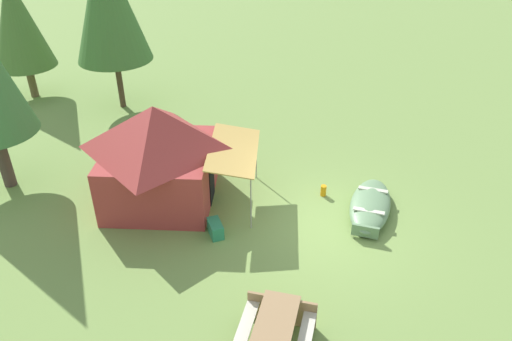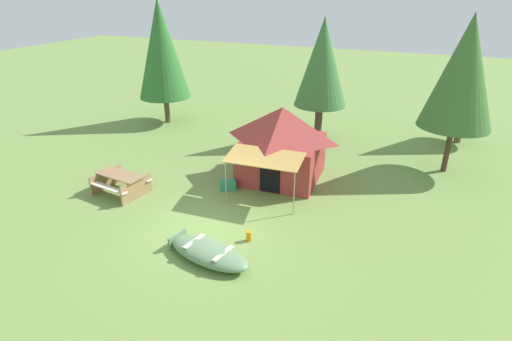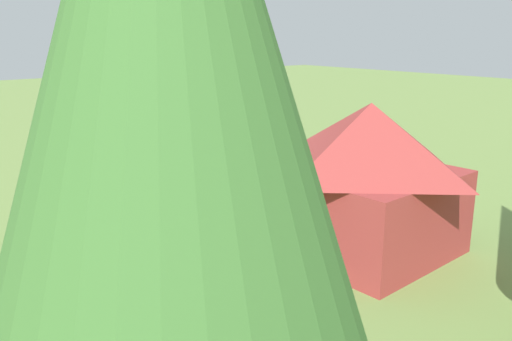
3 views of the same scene
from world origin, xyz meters
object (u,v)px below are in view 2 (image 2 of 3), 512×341
object	(u,v)px
cooler_box	(228,185)
fuel_can	(249,236)
beached_rowboat	(208,252)
picnic_table	(121,181)
pine_tree_back_left	(470,79)
pine_tree_side	(464,72)
pine_tree_far_center	(161,49)
pine_tree_back_right	(322,63)
canvas_cabin_tent	(282,142)

from	to	relation	value
cooler_box	fuel_can	world-z (taller)	cooler_box
beached_rowboat	fuel_can	bearing A→B (deg)	61.75
picnic_table	pine_tree_back_left	world-z (taller)	pine_tree_back_left
beached_rowboat	picnic_table	size ratio (longest dim) A/B	1.42
pine_tree_side	fuel_can	bearing A→B (deg)	-124.39
beached_rowboat	pine_tree_back_left	size ratio (longest dim) A/B	0.57
cooler_box	fuel_can	size ratio (longest dim) A/B	1.85
cooler_box	pine_tree_far_center	xyz separation A→B (m)	(-6.73, 6.03, 3.71)
beached_rowboat	pine_tree_back_left	distance (m)	14.68
beached_rowboat	picnic_table	distance (m)	5.35
pine_tree_back_right	pine_tree_far_center	distance (m)	8.38
pine_tree_back_right	picnic_table	bearing A→B (deg)	-121.82
canvas_cabin_tent	pine_tree_back_right	bearing A→B (deg)	87.63
beached_rowboat	pine_tree_back_right	distance (m)	11.01
canvas_cabin_tent	picnic_table	bearing A→B (deg)	-144.25
fuel_can	pine_tree_far_center	xyz separation A→B (m)	(-8.80, 8.78, 3.74)
beached_rowboat	pine_tree_far_center	distance (m)	13.42
beached_rowboat	canvas_cabin_tent	world-z (taller)	canvas_cabin_tent
picnic_table	pine_tree_back_right	distance (m)	10.18
cooler_box	pine_tree_side	size ratio (longest dim) A/B	0.10
canvas_cabin_tent	pine_tree_side	bearing A→B (deg)	28.42
canvas_cabin_tent	cooler_box	xyz separation A→B (m)	(-1.44, -1.76, -1.29)
canvas_cabin_tent	fuel_can	world-z (taller)	canvas_cabin_tent
fuel_can	pine_tree_side	size ratio (longest dim) A/B	0.05
beached_rowboat	pine_tree_back_left	xyz separation A→B (m)	(6.52, 12.85, 2.80)
beached_rowboat	pine_tree_far_center	size ratio (longest dim) A/B	0.43
picnic_table	pine_tree_back_right	bearing A→B (deg)	58.18
cooler_box	fuel_can	distance (m)	3.44
picnic_table	pine_tree_back_left	bearing A→B (deg)	43.01
fuel_can	pine_tree_side	xyz separation A→B (m)	(5.28, 7.71, 3.84)
pine_tree_back_left	pine_tree_side	xyz separation A→B (m)	(-0.57, -3.89, 0.97)
pine_tree_back_left	pine_tree_side	bearing A→B (deg)	-98.36
beached_rowboat	pine_tree_side	bearing A→B (deg)	56.42
beached_rowboat	pine_tree_far_center	xyz separation A→B (m)	(-8.12, 10.04, 3.67)
fuel_can	canvas_cabin_tent	bearing A→B (deg)	97.90
pine_tree_back_right	pine_tree_side	xyz separation A→B (m)	(5.71, -1.48, 0.29)
cooler_box	pine_tree_back_right	xyz separation A→B (m)	(1.63, 6.44, 3.52)
picnic_table	pine_tree_far_center	distance (m)	9.12
beached_rowboat	fuel_can	distance (m)	1.42
beached_rowboat	picnic_table	world-z (taller)	picnic_table
pine_tree_back_left	pine_tree_far_center	world-z (taller)	pine_tree_far_center
picnic_table	cooler_box	xyz separation A→B (m)	(3.45, 1.76, -0.28)
pine_tree_back_left	pine_tree_back_right	bearing A→B (deg)	-159.04
canvas_cabin_tent	pine_tree_side	size ratio (longest dim) A/B	0.71
canvas_cabin_tent	pine_tree_back_right	distance (m)	5.19
pine_tree_far_center	picnic_table	bearing A→B (deg)	-67.19
canvas_cabin_tent	pine_tree_far_center	xyz separation A→B (m)	(-8.17, 4.27, 2.42)
pine_tree_back_left	pine_tree_far_center	distance (m)	14.94
beached_rowboat	canvas_cabin_tent	bearing A→B (deg)	89.54
pine_tree_back_right	fuel_can	bearing A→B (deg)	-87.30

